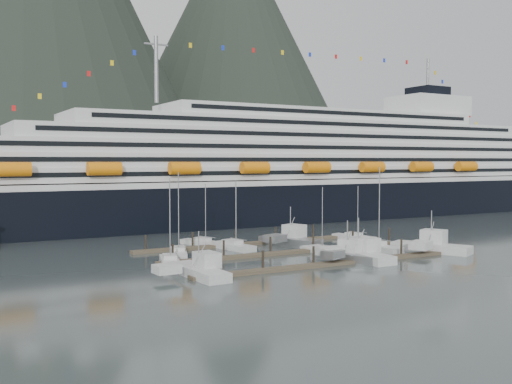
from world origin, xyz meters
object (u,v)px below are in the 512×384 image
at_px(sailboat_a, 170,262).
at_px(sailboat_g, 354,238).
at_px(trawler_c, 357,254).
at_px(trawler_d, 431,247).
at_px(cruise_ship, 295,176).
at_px(sailboat_d, 374,247).
at_px(trawler_b, 347,255).
at_px(trawler_e, 290,240).
at_px(sailboat_b, 179,253).
at_px(sailboat_f, 233,247).
at_px(sailboat_c, 319,251).
at_px(trawler_a, 198,270).
at_px(sailboat_e, 202,243).

xyz_separation_m(sailboat_a, sailboat_g, (43.70, 9.37, -0.04)).
relative_size(sailboat_g, trawler_c, 0.77).
bearing_deg(sailboat_g, trawler_d, 168.95).
bearing_deg(trawler_c, cruise_ship, -22.80).
height_order(sailboat_d, trawler_b, sailboat_d).
height_order(trawler_c, trawler_e, trawler_e).
relative_size(sailboat_b, trawler_c, 0.99).
relative_size(sailboat_d, trawler_b, 1.34).
relative_size(sailboat_f, trawler_c, 0.89).
height_order(sailboat_c, sailboat_g, sailboat_c).
bearing_deg(sailboat_c, trawler_a, 104.42).
height_order(cruise_ship, sailboat_e, cruise_ship).
bearing_deg(trawler_d, sailboat_b, 40.41).
xyz_separation_m(trawler_d, trawler_e, (-17.13, 19.38, 0.00)).
xyz_separation_m(cruise_ship, trawler_a, (-57.17, -63.26, -11.14)).
relative_size(sailboat_b, sailboat_d, 0.94).
bearing_deg(trawler_d, trawler_e, 16.25).
height_order(sailboat_c, trawler_e, sailboat_c).
height_order(sailboat_c, trawler_d, sailboat_c).
height_order(cruise_ship, trawler_c, cruise_ship).
distance_m(sailboat_b, sailboat_e, 12.96).
bearing_deg(trawler_b, sailboat_f, 6.37).
bearing_deg(sailboat_a, sailboat_f, -42.25).
distance_m(cruise_ship, sailboat_d, 60.13).
relative_size(sailboat_a, sailboat_c, 1.17).
height_order(sailboat_b, sailboat_f, sailboat_b).
bearing_deg(trawler_a, trawler_c, -91.88).
relative_size(sailboat_d, sailboat_e, 1.28).
bearing_deg(sailboat_a, sailboat_b, -14.11).
xyz_separation_m(sailboat_b, trawler_a, (-4.68, -18.68, 0.47)).
distance_m(sailboat_b, trawler_d, 44.27).
bearing_deg(sailboat_a, sailboat_c, -76.80).
bearing_deg(sailboat_f, trawler_c, -159.25).
bearing_deg(trawler_e, trawler_d, -159.42).
bearing_deg(trawler_b, sailboat_b, 29.05).
relative_size(cruise_ship, sailboat_g, 18.34).
height_order(cruise_ship, trawler_e, cruise_ship).
relative_size(sailboat_e, sailboat_f, 0.93).
xyz_separation_m(sailboat_b, sailboat_d, (33.40, -11.24, 0.01)).
relative_size(cruise_ship, sailboat_a, 15.05).
bearing_deg(sailboat_c, sailboat_g, -60.71).
bearing_deg(sailboat_e, trawler_c, -174.66).
distance_m(trawler_a, trawler_c, 28.72).
xyz_separation_m(sailboat_g, trawler_a, (-43.85, -20.49, 0.50)).
height_order(sailboat_a, sailboat_g, sailboat_a).
relative_size(sailboat_e, sailboat_g, 1.07).
xyz_separation_m(trawler_a, trawler_e, (27.87, 19.80, 0.11)).
relative_size(sailboat_b, sailboat_g, 1.28).
distance_m(cruise_ship, sailboat_f, 60.45).
bearing_deg(sailboat_f, sailboat_g, -102.01).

